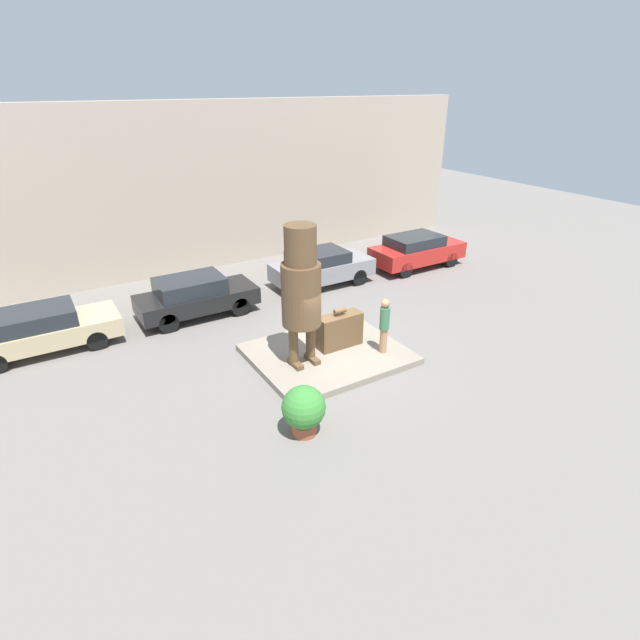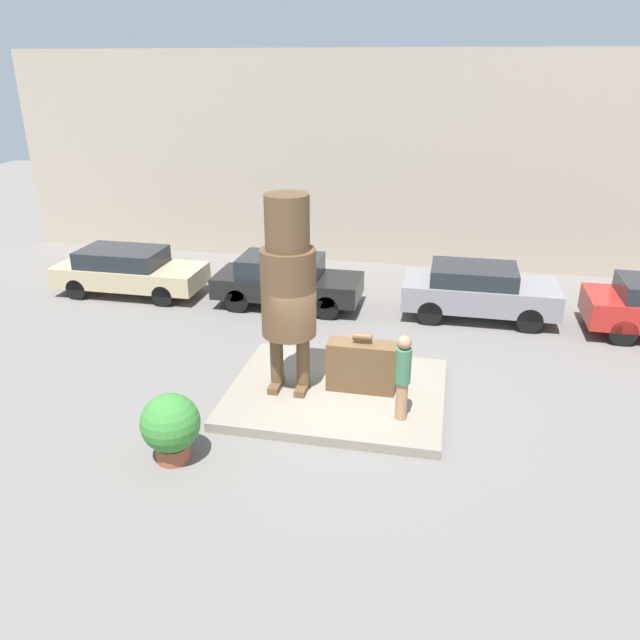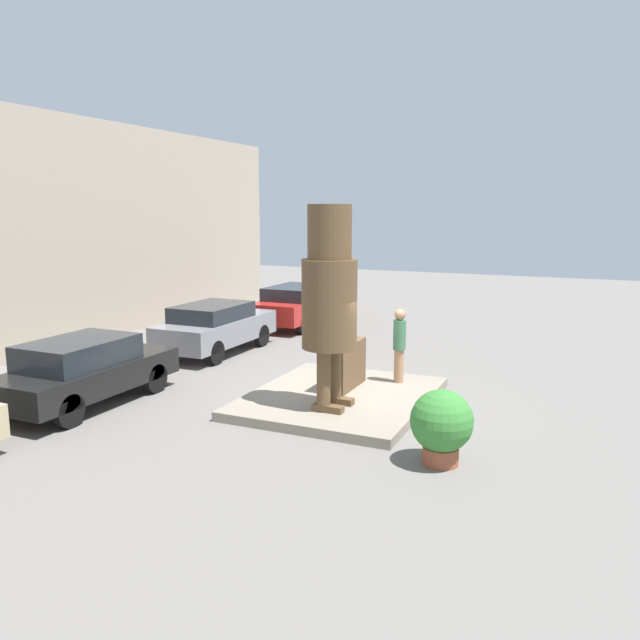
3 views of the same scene
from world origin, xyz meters
TOP-DOWN VIEW (x-y plane):
  - ground_plane at (0.00, 0.00)m, footprint 60.00×60.00m
  - pedestal at (0.00, 0.00)m, footprint 4.62×3.87m
  - building_backdrop at (0.00, 10.29)m, footprint 28.00×0.60m
  - statue_figure at (-1.01, -0.16)m, footprint 1.15×1.15m
  - giant_suitcase at (0.52, 0.12)m, footprint 1.47×0.54m
  - tourist at (1.47, -0.92)m, footprint 0.31×0.31m
  - parked_car_black at (-2.50, 5.14)m, footprint 4.32×1.77m
  - parked_car_grey at (3.07, 5.38)m, footprint 4.29×1.84m
  - parked_car_red at (8.06, 5.04)m, footprint 4.45×1.86m
  - planter_pot at (-2.52, -2.90)m, footprint 1.09×1.09m

SIDE VIEW (x-z plane):
  - ground_plane at x=0.00m, z-range 0.00..0.00m
  - pedestal at x=0.00m, z-range 0.00..0.21m
  - planter_pot at x=-2.52m, z-range 0.06..1.39m
  - giant_suitcase at x=0.52m, z-range 0.10..1.42m
  - parked_car_black at x=-2.50m, z-range 0.05..1.58m
  - parked_car_grey at x=3.07m, z-range 0.06..1.59m
  - parked_car_red at x=8.06m, z-range 0.07..1.60m
  - tourist at x=1.47m, z-range 0.29..2.09m
  - statue_figure at x=-1.01m, z-range 0.57..4.81m
  - building_backdrop at x=0.00m, z-range 0.00..7.24m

